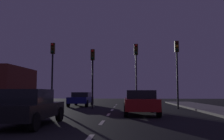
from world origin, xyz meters
name	(u,v)px	position (x,y,z in m)	size (l,w,h in m)	color
ground_plane	(103,121)	(0.00, 7.00, 0.00)	(80.00, 80.00, 0.00)	black
lane_stripe_second	(88,139)	(0.00, 2.60, 0.00)	(0.16, 1.60, 0.01)	silver
lane_stripe_third	(102,123)	(0.00, 6.40, 0.00)	(0.16, 1.60, 0.01)	silver
lane_stripe_fourth	(108,115)	(0.00, 10.20, 0.00)	(0.16, 1.60, 0.01)	silver
lane_stripe_fifth	(112,110)	(0.00, 14.00, 0.00)	(0.16, 1.60, 0.01)	silver
lane_stripe_sixth	(115,107)	(0.00, 17.80, 0.00)	(0.16, 1.60, 0.01)	silver
lane_stripe_seventh	(116,105)	(0.00, 21.60, 0.00)	(0.16, 1.60, 0.01)	silver
traffic_signal_far_left	(52,63)	(-5.03, 15.22, 3.76)	(0.32, 0.38, 5.41)	black
traffic_signal_center_left	(93,67)	(-1.68, 15.22, 3.40)	(0.32, 0.38, 4.85)	black
traffic_signal_center_right	(136,63)	(1.88, 15.22, 3.66)	(0.32, 0.38, 5.25)	#4C4C51
traffic_signal_far_right	(177,61)	(5.15, 15.22, 3.79)	(0.32, 0.38, 5.46)	black
car_stopped_ahead	(140,102)	(1.90, 10.28, 0.74)	(1.99, 4.35, 1.44)	#B21919
car_adjacent_lane	(29,107)	(-2.84, 5.28, 0.73)	(1.89, 4.10, 1.44)	black
car_oncoming_far	(81,99)	(-3.29, 18.94, 0.70)	(1.94, 4.28, 1.33)	navy
storefront_left	(1,87)	(-10.04, 16.62, 1.77)	(4.08, 6.15, 3.53)	maroon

